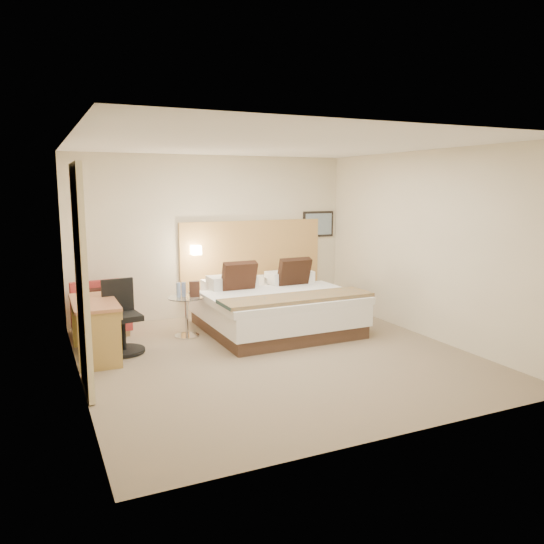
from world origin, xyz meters
name	(u,v)px	position (x,y,z in m)	size (l,w,h in m)	color
floor	(275,356)	(0.00, 0.00, -0.01)	(4.80, 5.00, 0.02)	#76654F
ceiling	(276,143)	(0.00, 0.00, 2.71)	(4.80, 5.00, 0.02)	white
wall_back	(213,236)	(0.00, 2.51, 1.35)	(4.80, 0.02, 2.70)	beige
wall_front	(401,287)	(0.00, -2.51, 1.35)	(4.80, 0.02, 2.70)	beige
wall_left	(74,265)	(-2.41, 0.00, 1.35)	(0.02, 5.00, 2.70)	beige
wall_right	(425,245)	(2.41, 0.00, 1.35)	(0.02, 5.00, 2.70)	beige
headboard_panel	(252,258)	(0.70, 2.47, 0.95)	(2.60, 0.04, 1.30)	tan
art_frame	(318,224)	(2.02, 2.48, 1.50)	(0.62, 0.03, 0.47)	black
art_canvas	(319,224)	(2.02, 2.46, 1.50)	(0.54, 0.01, 0.39)	gray
lamp_arm	(195,250)	(-0.35, 2.42, 1.15)	(0.02, 0.02, 0.12)	silver
lamp_shade	(196,250)	(-0.35, 2.36, 1.15)	(0.15, 0.15, 0.15)	#FFEDC6
curtain	(82,280)	(-2.36, -0.25, 1.22)	(0.06, 0.90, 2.42)	beige
bottle_a	(178,290)	(-0.91, 1.39, 0.70)	(0.06, 0.06, 0.21)	#9BB8EF
bottle_b	(184,289)	(-0.83, 1.39, 0.70)	(0.06, 0.06, 0.21)	#889CD2
menu_folder	(194,289)	(-0.70, 1.30, 0.71)	(0.14, 0.05, 0.23)	#3D2219
bed	(275,308)	(0.53, 1.15, 0.35)	(2.23, 2.14, 1.06)	#432D21
lounge_chair	(100,314)	(-1.95, 2.01, 0.31)	(0.82, 0.74, 0.78)	#AC8551
side_table	(187,315)	(-0.81, 1.35, 0.33)	(0.54, 0.54, 0.59)	silver
desk	(96,313)	(-2.11, 0.91, 0.59)	(0.56, 1.20, 0.75)	#A86542
desk_chair	(122,323)	(-1.79, 0.98, 0.40)	(0.61, 0.61, 0.96)	black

